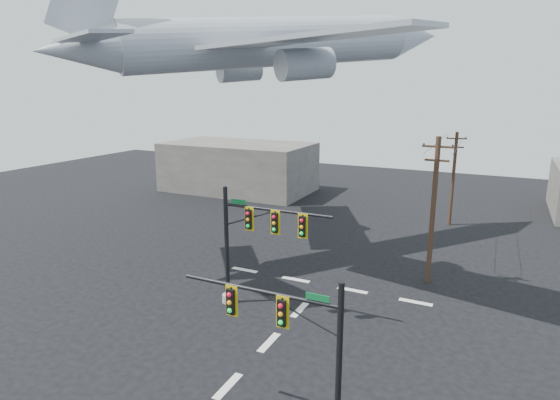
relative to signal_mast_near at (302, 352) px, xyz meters
The scene contains 9 objects.
ground 5.49m from the signal_mast_near, 161.81° to the left, with size 120.00×120.00×0.00m, color black.
lane_markings 8.53m from the signal_mast_near, 121.23° to the left, with size 14.00×21.20×0.01m.
signal_mast_near is the anchor object (origin of this frame).
signal_mast_far 10.74m from the signal_mast_near, 128.90° to the left, with size 6.93×0.79×7.21m.
utility_pole_a 16.99m from the signal_mast_near, 82.76° to the left, with size 1.96×0.33×9.79m.
utility_pole_b 31.66m from the signal_mast_near, 86.50° to the left, with size 1.78×0.43×8.81m.
power_lines 24.81m from the signal_mast_near, 85.20° to the left, with size 1.90×14.80×0.03m.
airliner 23.97m from the signal_mast_near, 119.33° to the left, with size 25.72×28.02×8.37m.
building_left 43.56m from the signal_mast_near, 123.49° to the left, with size 18.00×10.00×6.00m, color slate.
Camera 1 is at (9.84, -15.27, 12.78)m, focal length 30.00 mm.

